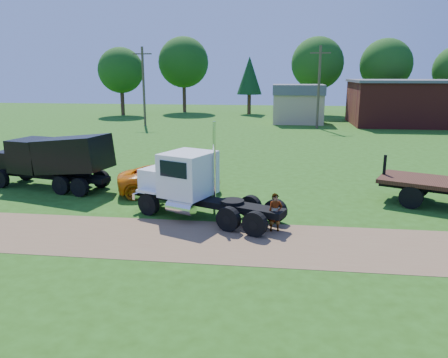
# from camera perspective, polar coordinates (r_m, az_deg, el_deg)

# --- Properties ---
(ground) EXTENTS (140.00, 140.00, 0.00)m
(ground) POSITION_cam_1_polar(r_m,az_deg,el_deg) (16.49, 0.55, -8.13)
(ground) COLOR #254E11
(ground) RESTS_ON ground
(dirt_track) EXTENTS (120.00, 4.20, 0.01)m
(dirt_track) POSITION_cam_1_polar(r_m,az_deg,el_deg) (16.49, 0.55, -8.11)
(dirt_track) COLOR brown
(dirt_track) RESTS_ON ground
(white_semi_tractor) EXTENTS (6.91, 4.55, 4.14)m
(white_semi_tractor) POSITION_cam_1_polar(r_m,az_deg,el_deg) (19.12, -4.51, -0.62)
(white_semi_tractor) COLOR black
(white_semi_tractor) RESTS_ON ground
(black_dump_truck) EXTENTS (7.17, 3.50, 3.04)m
(black_dump_truck) POSITION_cam_1_polar(r_m,az_deg,el_deg) (25.15, -21.29, 2.56)
(black_dump_truck) COLOR black
(black_dump_truck) RESTS_ON ground
(orange_pickup) EXTENTS (5.78, 3.93, 1.47)m
(orange_pickup) POSITION_cam_1_polar(r_m,az_deg,el_deg) (22.89, -7.12, -0.02)
(orange_pickup) COLOR orange
(orange_pickup) RESTS_ON ground
(spectator_a) EXTENTS (0.63, 0.48, 1.54)m
(spectator_a) POSITION_cam_1_polar(r_m,az_deg,el_deg) (17.37, 6.72, -4.38)
(spectator_a) COLOR #999999
(spectator_a) RESTS_ON ground
(spectator_b) EXTENTS (1.06, 0.94, 1.82)m
(spectator_b) POSITION_cam_1_polar(r_m,az_deg,el_deg) (24.32, -4.29, 1.29)
(spectator_b) COLOR #999999
(spectator_b) RESTS_ON ground
(brick_building) EXTENTS (15.40, 10.40, 5.30)m
(brick_building) POSITION_cam_1_polar(r_m,az_deg,el_deg) (57.64, 23.87, 9.14)
(brick_building) COLOR maroon
(brick_building) RESTS_ON ground
(tan_shed) EXTENTS (6.20, 5.40, 4.70)m
(tan_shed) POSITION_cam_1_polar(r_m,az_deg,el_deg) (55.37, 9.64, 9.72)
(tan_shed) COLOR tan
(tan_shed) RESTS_ON ground
(utility_poles) EXTENTS (42.20, 0.28, 9.00)m
(utility_poles) POSITION_cam_1_polar(r_m,az_deg,el_deg) (50.40, 12.28, 11.83)
(utility_poles) COLOR #4F392C
(utility_poles) RESTS_ON ground
(tree_row) EXTENTS (53.83, 13.29, 11.56)m
(tree_row) POSITION_cam_1_polar(r_m,az_deg,el_deg) (66.49, 8.04, 14.44)
(tree_row) COLOR #3A2218
(tree_row) RESTS_ON ground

